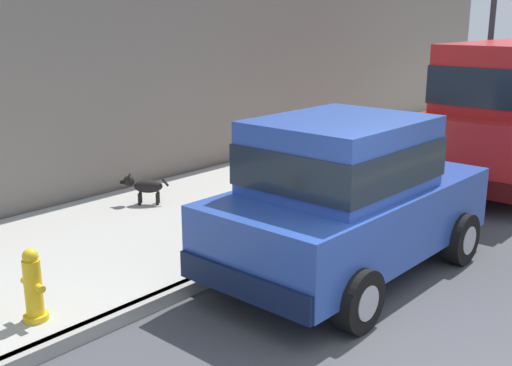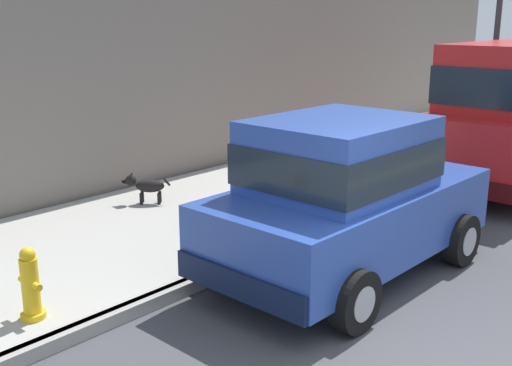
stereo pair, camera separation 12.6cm
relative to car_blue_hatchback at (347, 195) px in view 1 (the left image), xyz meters
name	(u,v)px [view 1 (the left image)]	position (x,y,z in m)	size (l,w,h in m)	color
curb	(199,283)	(-1.01, -1.40, -0.91)	(0.16, 64.00, 0.14)	gray
sidewalk	(102,245)	(-2.81, -1.40, -0.91)	(3.60, 64.00, 0.14)	#A8A59E
car_blue_hatchback	(347,195)	(0.00, 0.00, 0.00)	(2.00, 3.82, 1.88)	#28479E
dog_black	(144,186)	(-3.66, 0.00, -0.55)	(0.59, 0.55, 0.49)	black
fire_hydrant	(33,287)	(-1.46, -3.12, -0.50)	(0.34, 0.24, 0.72)	gold
street_lamp	(492,18)	(-1.36, 7.48, 1.93)	(0.36, 0.36, 4.42)	#2D2D33
building_facade	(261,61)	(-4.91, 4.25, 1.07)	(0.50, 20.00, 4.08)	slate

